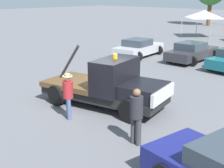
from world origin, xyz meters
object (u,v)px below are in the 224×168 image
Objects in this scene: tow_truck at (110,86)px; parked_car_silver at (138,48)px; canopy_tent_white at (204,14)px; person_near_truck at (136,113)px; person_at_hood at (68,93)px; parked_car_charcoal at (192,52)px.

tow_truck is 1.21× the size of parked_car_silver.
tow_truck is 23.87m from canopy_tent_white.
person_near_truck is 3.19m from person_at_hood.
parked_car_silver is at bearing 107.23° from parked_car_charcoal.
person_near_truck is 0.54× the size of canopy_tent_white.
parked_car_silver is 3.98m from parked_car_charcoal.
parked_car_charcoal is at bearing -65.79° from canopy_tent_white.
person_near_truck is at bearing -66.84° from canopy_tent_white.
person_near_truck is (2.94, -1.90, 0.16)m from tow_truck.
canopy_tent_white is (-7.29, 24.61, 1.41)m from person_at_hood.
person_near_truck is 1.04× the size of person_at_hood.
canopy_tent_white is (-5.35, 11.91, 1.81)m from parked_car_charcoal.
person_at_hood is (-3.19, -0.11, -0.02)m from person_near_truck.
person_near_truck reaches higher than parked_car_charcoal.
tow_truck is 3.21× the size of person_at_hood.
parked_car_silver is at bearing 40.57° from person_near_truck.
parked_car_silver and parked_car_charcoal have the same top height.
parked_car_charcoal is at bearing -78.54° from parked_car_silver.
parked_car_charcoal is (-1.93, 12.70, -0.40)m from person_at_hood.
person_at_hood is at bearing -108.28° from tow_truck.
canopy_tent_white reaches higher than person_at_hood.
canopy_tent_white is at bearing 25.56° from person_near_truck.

